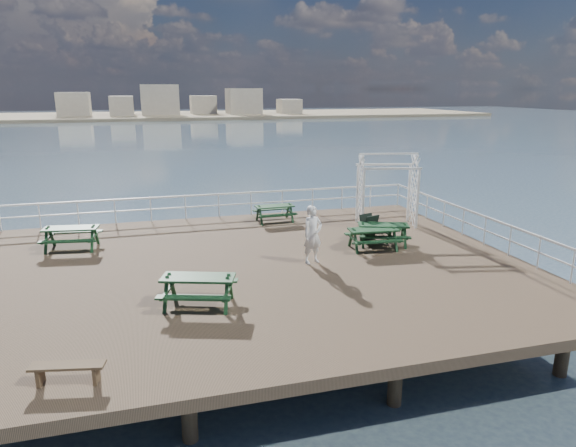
% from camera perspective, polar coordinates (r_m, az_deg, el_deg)
% --- Properties ---
extents(ground, '(18.00, 14.00, 0.30)m').
position_cam_1_polar(ground, '(16.87, -4.28, -5.22)').
color(ground, brown).
rests_on(ground, ground).
extents(sea_backdrop, '(300.00, 300.00, 9.20)m').
position_cam_1_polar(sea_backdrop, '(150.57, -9.92, 12.18)').
color(sea_backdrop, '#3C5166').
rests_on(sea_backdrop, ground).
extents(railing, '(17.77, 13.76, 1.10)m').
position_cam_1_polar(railing, '(18.98, -6.10, 0.23)').
color(railing, white).
rests_on(railing, ground).
extents(picnic_table_a, '(2.07, 1.77, 0.91)m').
position_cam_1_polar(picnic_table_a, '(19.96, -22.96, -1.01)').
color(picnic_table_a, black).
rests_on(picnic_table_a, ground).
extents(picnic_table_b, '(1.71, 1.40, 0.81)m').
position_cam_1_polar(picnic_table_b, '(22.25, -1.50, 1.52)').
color(picnic_table_b, black).
rests_on(picnic_table_b, ground).
extents(picnic_table_c, '(1.87, 1.56, 0.85)m').
position_cam_1_polar(picnic_table_c, '(18.64, 9.44, -1.20)').
color(picnic_table_c, black).
rests_on(picnic_table_c, ground).
extents(picnic_table_d, '(2.29, 2.06, 0.93)m').
position_cam_1_polar(picnic_table_d, '(13.84, -9.93, -6.68)').
color(picnic_table_d, black).
rests_on(picnic_table_d, ground).
extents(picnic_table_e, '(2.20, 1.98, 0.89)m').
position_cam_1_polar(picnic_table_e, '(19.22, 10.54, -0.69)').
color(picnic_table_e, black).
rests_on(picnic_table_e, ground).
extents(flat_bench_far, '(1.46, 0.61, 0.41)m').
position_cam_1_polar(flat_bench_far, '(11.24, -23.29, -14.64)').
color(flat_bench_far, brown).
rests_on(flat_bench_far, ground).
extents(trellis_arbor, '(2.68, 1.81, 3.05)m').
position_cam_1_polar(trellis_arbor, '(21.90, 10.93, 3.29)').
color(trellis_arbor, white).
rests_on(trellis_arbor, ground).
extents(sandwich_board, '(0.73, 0.63, 1.01)m').
position_cam_1_polar(sandwich_board, '(19.73, 8.96, -0.45)').
color(sandwich_board, black).
rests_on(sandwich_board, ground).
extents(person, '(0.81, 0.64, 1.93)m').
position_cam_1_polar(person, '(16.84, 2.75, -1.24)').
color(person, white).
rests_on(person, ground).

